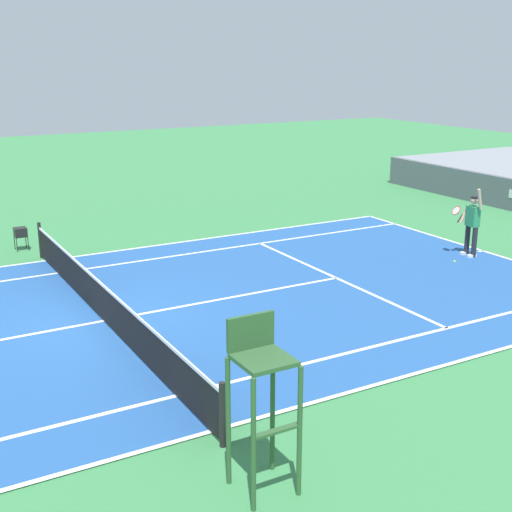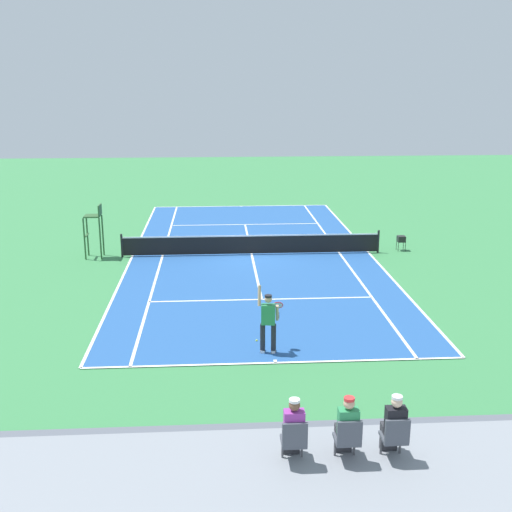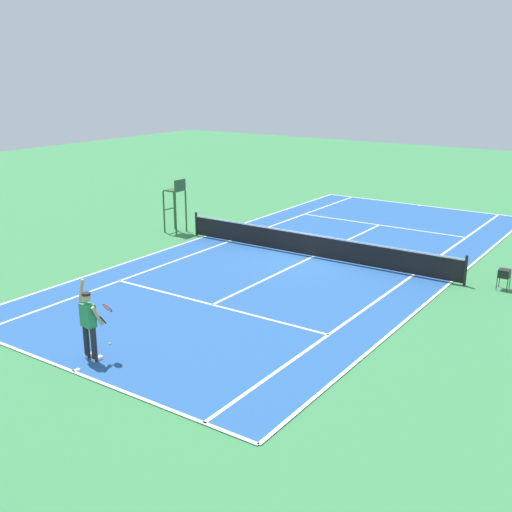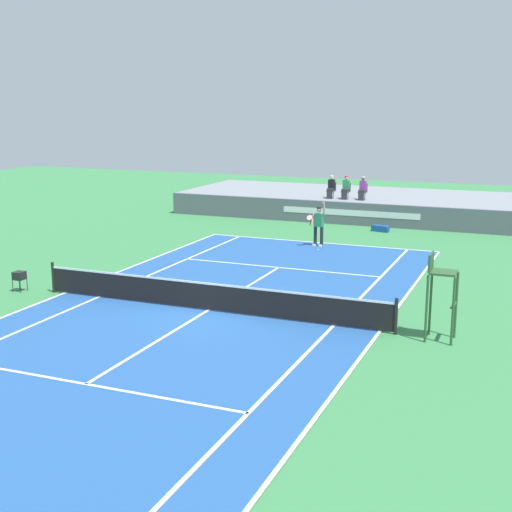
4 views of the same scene
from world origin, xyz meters
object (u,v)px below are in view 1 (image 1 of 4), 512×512
object	(u,v)px
umpire_chair	(261,384)
ball_hopper	(20,232)
tennis_player	(472,224)
tennis_ball	(454,262)

from	to	relation	value
umpire_chair	ball_hopper	xyz separation A→B (m)	(-14.24, -0.33, -0.98)
ball_hopper	tennis_player	bearing A→B (deg)	57.60
umpire_chair	tennis_player	bearing A→B (deg)	121.97
tennis_player	umpire_chair	bearing A→B (deg)	-58.03
tennis_player	tennis_ball	bearing A→B (deg)	-71.69
tennis_ball	umpire_chair	xyz separation A→B (m)	(6.67, -10.27, 1.52)
tennis_player	ball_hopper	bearing A→B (deg)	-122.40
tennis_player	umpire_chair	size ratio (longest dim) A/B	0.85
tennis_ball	umpire_chair	bearing A→B (deg)	-57.02
tennis_player	umpire_chair	xyz separation A→B (m)	(6.95, -11.14, 0.56)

